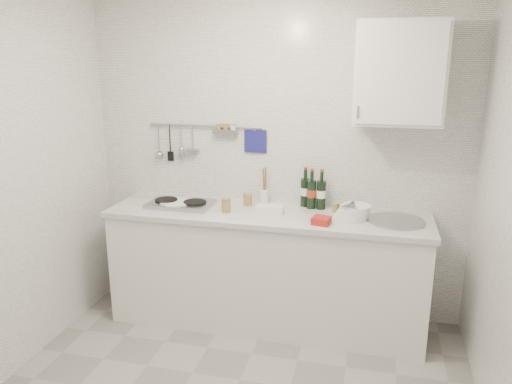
% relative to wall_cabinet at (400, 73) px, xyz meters
% --- Properties ---
extents(back_wall, '(3.00, 0.02, 2.50)m').
position_rel_wall_cabinet_xyz_m(back_wall, '(-0.90, 0.18, -0.70)').
color(back_wall, silver).
rests_on(back_wall, floor).
extents(counter, '(2.44, 0.64, 0.96)m').
position_rel_wall_cabinet_xyz_m(counter, '(-0.89, -0.12, -1.52)').
color(counter, silver).
rests_on(counter, floor).
extents(wall_rail, '(0.98, 0.09, 0.34)m').
position_rel_wall_cabinet_xyz_m(wall_rail, '(-1.50, 0.15, -0.52)').
color(wall_rail, '#93969B').
rests_on(wall_rail, back_wall).
extents(wall_cabinet, '(0.60, 0.38, 0.70)m').
position_rel_wall_cabinet_xyz_m(wall_cabinet, '(0.00, 0.00, 0.00)').
color(wall_cabinet, silver).
rests_on(wall_cabinet, back_wall).
extents(plate_stack_hob, '(0.28, 0.27, 0.04)m').
position_rel_wall_cabinet_xyz_m(plate_stack_hob, '(-1.64, -0.14, -1.01)').
color(plate_stack_hob, '#5266BA').
rests_on(plate_stack_hob, counter).
extents(plate_stack_sink, '(0.27, 0.26, 0.11)m').
position_rel_wall_cabinet_xyz_m(plate_stack_sink, '(-0.26, -0.11, -0.98)').
color(plate_stack_sink, white).
rests_on(plate_stack_sink, counter).
extents(wine_bottles, '(0.20, 0.12, 0.31)m').
position_rel_wall_cabinet_xyz_m(wine_bottles, '(-0.58, 0.08, -0.87)').
color(wine_bottles, black).
rests_on(wine_bottles, counter).
extents(butter_dish, '(0.20, 0.10, 0.06)m').
position_rel_wall_cabinet_xyz_m(butter_dish, '(-0.87, -0.14, -1.00)').
color(butter_dish, white).
rests_on(butter_dish, counter).
extents(strawberry_punnet, '(0.14, 0.14, 0.05)m').
position_rel_wall_cabinet_xyz_m(strawberry_punnet, '(-0.47, -0.30, -1.01)').
color(strawberry_punnet, red).
rests_on(strawberry_punnet, counter).
extents(utensil_crock, '(0.07, 0.07, 0.30)m').
position_rel_wall_cabinet_xyz_m(utensil_crock, '(-0.97, 0.11, -0.96)').
color(utensil_crock, white).
rests_on(utensil_crock, counter).
extents(jar_a, '(0.07, 0.07, 0.10)m').
position_rel_wall_cabinet_xyz_m(jar_a, '(-1.09, 0.02, -0.98)').
color(jar_a, olive).
rests_on(jar_a, counter).
extents(jar_b, '(0.06, 0.06, 0.07)m').
position_rel_wall_cabinet_xyz_m(jar_b, '(-0.40, 0.01, -0.99)').
color(jar_b, olive).
rests_on(jar_b, counter).
extents(jar_c, '(0.06, 0.06, 0.07)m').
position_rel_wall_cabinet_xyz_m(jar_c, '(-0.34, -0.02, -0.99)').
color(jar_c, olive).
rests_on(jar_c, counter).
extents(jar_d, '(0.07, 0.07, 0.11)m').
position_rel_wall_cabinet_xyz_m(jar_d, '(-1.20, -0.19, -0.97)').
color(jar_d, olive).
rests_on(jar_d, counter).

